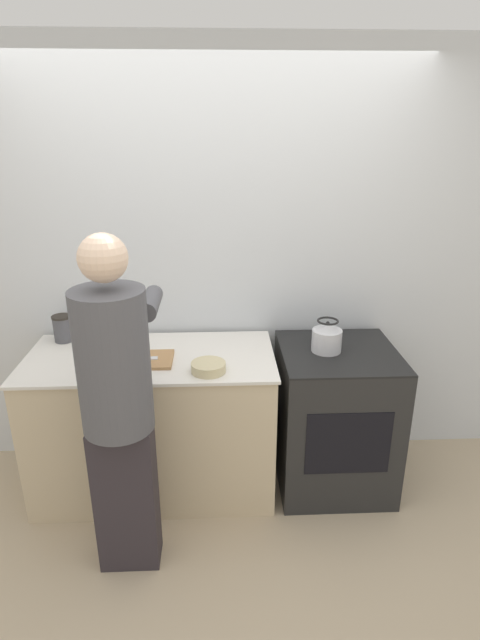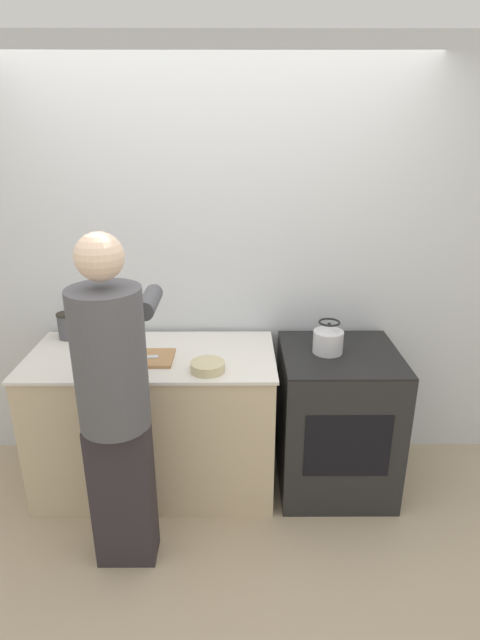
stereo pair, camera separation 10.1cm
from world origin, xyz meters
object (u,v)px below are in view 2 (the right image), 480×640
at_px(person, 115,398).
at_px(bowl_prep, 208,367).
at_px(cutting_board, 145,358).
at_px(knife, 139,357).
at_px(canister_jar, 67,326).
at_px(oven, 336,419).
at_px(kettle, 328,339).

height_order(person, bowl_prep, person).
relative_size(cutting_board, bowl_prep, 1.71).
bearing_deg(knife, canister_jar, 141.45).
bearing_deg(cutting_board, oven, 3.54).
distance_m(cutting_board, canister_jar, 0.62).
height_order(cutting_board, knife, knife).
xyz_separation_m(knife, bowl_prep, (0.40, -0.13, 0.01)).
distance_m(oven, kettle, 0.53).
bearing_deg(knife, cutting_board, 17.80).
distance_m(person, knife, 0.50).
distance_m(oven, canister_jar, 1.75).
bearing_deg(person, cutting_board, 84.52).
distance_m(bowl_prep, canister_jar, 1.01).
relative_size(knife, kettle, 1.10).
xyz_separation_m(oven, person, (-1.17, -0.59, 0.48)).
bearing_deg(knife, person, -96.94).
distance_m(person, bowl_prep, 0.56).
distance_m(cutting_board, bowl_prep, 0.39).
bearing_deg(person, bowl_prep, 42.23).
height_order(oven, cutting_board, cutting_board).
bearing_deg(kettle, canister_jar, 171.37).
bearing_deg(oven, cutting_board, -176.46).
relative_size(oven, canister_jar, 5.43).
distance_m(oven, person, 1.40).
relative_size(cutting_board, kettle, 1.65).
relative_size(bowl_prep, canister_jar, 1.13).
relative_size(kettle, bowl_prep, 1.03).
relative_size(knife, bowl_prep, 1.13).
relative_size(person, knife, 8.11).
distance_m(knife, kettle, 1.08).
xyz_separation_m(cutting_board, bowl_prep, (0.36, -0.14, 0.02)).
bearing_deg(knife, oven, -0.96).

